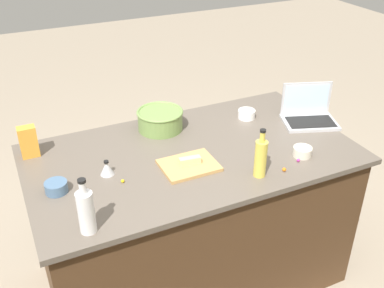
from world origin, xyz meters
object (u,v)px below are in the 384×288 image
at_px(laptop, 309,114).
at_px(mixing_bowl_large, 160,119).
at_px(bottle_oil, 261,158).
at_px(ramekin_small, 302,152).
at_px(cutting_board, 189,165).
at_px(candy_bag, 28,142).
at_px(ramekin_medium, 56,187).
at_px(bottle_vinegar, 86,211).
at_px(butter_stick_left, 190,161).
at_px(ramekin_wide, 247,114).
at_px(kitchen_timer, 107,168).

distance_m(laptop, mixing_bowl_large, 0.89).
bearing_deg(bottle_oil, ramekin_small, -168.59).
bearing_deg(cutting_board, candy_bag, -32.44).
height_order(bottle_oil, cutting_board, bottle_oil).
distance_m(ramekin_medium, candy_bag, 0.39).
relative_size(bottle_oil, candy_bag, 1.50).
height_order(mixing_bowl_large, cutting_board, mixing_bowl_large).
relative_size(bottle_vinegar, ramekin_small, 2.62).
relative_size(bottle_oil, ramekin_small, 2.60).
bearing_deg(laptop, candy_bag, -10.59).
xyz_separation_m(bottle_oil, bottle_vinegar, (0.86, 0.05, 0.00)).
xyz_separation_m(bottle_oil, cutting_board, (0.28, -0.21, -0.09)).
distance_m(bottle_oil, ramekin_small, 0.32).
height_order(mixing_bowl_large, ramekin_small, mixing_bowl_large).
xyz_separation_m(butter_stick_left, ramekin_medium, (0.65, -0.07, -0.01)).
relative_size(butter_stick_left, candy_bag, 0.65).
bearing_deg(ramekin_wide, kitchen_timer, 14.19).
bearing_deg(candy_bag, bottle_vinegar, 100.42).
bearing_deg(ramekin_small, ramekin_medium, -10.18).
bearing_deg(ramekin_medium, ramekin_small, 169.82).
bearing_deg(bottle_oil, ramekin_wide, -115.28).
distance_m(bottle_oil, bottle_vinegar, 0.86).
bearing_deg(candy_bag, cutting_board, 147.56).
distance_m(ramekin_small, ramekin_medium, 1.25).
bearing_deg(mixing_bowl_large, laptop, 161.37).
xyz_separation_m(bottle_vinegar, cutting_board, (-0.58, -0.26, -0.09)).
height_order(bottle_vinegar, butter_stick_left, bottle_vinegar).
height_order(bottle_oil, bottle_vinegar, bottle_vinegar).
height_order(ramekin_small, candy_bag, candy_bag).
bearing_deg(butter_stick_left, bottle_oil, 142.19).
relative_size(ramekin_wide, kitchen_timer, 1.35).
relative_size(laptop, ramekin_wide, 3.51).
relative_size(bottle_oil, ramekin_wide, 2.45).
bearing_deg(mixing_bowl_large, bottle_oil, 111.78).
bearing_deg(bottle_vinegar, mixing_bowl_large, -130.34).
height_order(mixing_bowl_large, ramekin_wide, mixing_bowl_large).
relative_size(ramekin_small, kitchen_timer, 1.27).
relative_size(bottle_vinegar, ramekin_medium, 2.43).
relative_size(ramekin_wide, candy_bag, 0.61).
bearing_deg(kitchen_timer, ramekin_wide, -165.81).
distance_m(cutting_board, kitchen_timer, 0.41).
distance_m(laptop, butter_stick_left, 0.87).
distance_m(ramekin_medium, ramekin_wide, 1.23).
bearing_deg(ramekin_small, ramekin_wide, -85.64).
xyz_separation_m(cutting_board, ramekin_small, (-0.59, 0.15, 0.02)).
xyz_separation_m(laptop, ramekin_wide, (0.31, -0.19, -0.02)).
bearing_deg(ramekin_wide, bottle_vinegar, 28.54).
height_order(bottle_oil, kitchen_timer, bottle_oil).
relative_size(butter_stick_left, ramekin_small, 1.12).
height_order(laptop, butter_stick_left, laptop).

